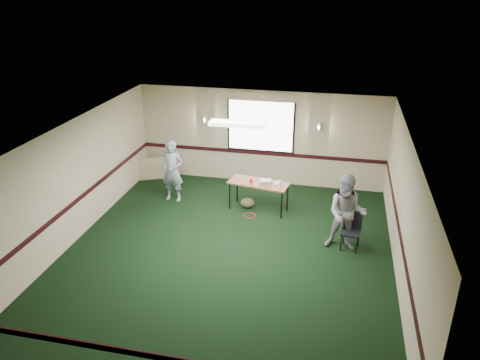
% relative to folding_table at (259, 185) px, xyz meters
% --- Properties ---
extents(ground, '(8.00, 8.00, 0.00)m').
position_rel_folding_table_xyz_m(ground, '(-0.28, -2.23, -0.70)').
color(ground, black).
rests_on(ground, ground).
extents(room_shell, '(8.00, 8.02, 8.00)m').
position_rel_folding_table_xyz_m(room_shell, '(-0.28, -0.11, 0.88)').
color(room_shell, tan).
rests_on(room_shell, ground).
extents(folding_table, '(1.60, 0.87, 0.76)m').
position_rel_folding_table_xyz_m(folding_table, '(0.00, 0.00, 0.00)').
color(folding_table, '#5C2A1A').
rests_on(folding_table, ground).
extents(projector, '(0.31, 0.26, 0.09)m').
position_rel_folding_table_xyz_m(projector, '(0.18, -0.02, 0.10)').
color(projector, gray).
rests_on(projector, folding_table).
extents(game_console, '(0.19, 0.15, 0.05)m').
position_rel_folding_table_xyz_m(game_console, '(0.47, 0.01, 0.08)').
color(game_console, silver).
rests_on(game_console, folding_table).
extents(red_cup, '(0.08, 0.08, 0.12)m').
position_rel_folding_table_xyz_m(red_cup, '(-0.19, -0.06, 0.11)').
color(red_cup, red).
rests_on(red_cup, folding_table).
extents(water_bottle, '(0.06, 0.06, 0.21)m').
position_rel_folding_table_xyz_m(water_bottle, '(0.56, -0.22, 0.16)').
color(water_bottle, '#99C6FB').
rests_on(water_bottle, folding_table).
extents(duffel_bag, '(0.45, 0.40, 0.26)m').
position_rel_folding_table_xyz_m(duffel_bag, '(-0.29, 0.05, -0.57)').
color(duffel_bag, '#4D482C').
rests_on(duffel_bag, ground).
extents(cable_coil, '(0.39, 0.39, 0.02)m').
position_rel_folding_table_xyz_m(cable_coil, '(-0.15, -0.39, -0.69)').
color(cable_coil, red).
rests_on(cable_coil, ground).
extents(folded_table, '(1.20, 0.70, 0.63)m').
position_rel_folding_table_xyz_m(folded_table, '(-3.28, 1.37, -0.39)').
color(folded_table, '#9E8761').
rests_on(folded_table, ground).
extents(conference_chair, '(0.46, 0.47, 0.82)m').
position_rel_folding_table_xyz_m(conference_chair, '(2.32, -1.32, -0.22)').
color(conference_chair, black).
rests_on(conference_chair, ground).
extents(person_left, '(0.63, 0.43, 1.66)m').
position_rel_folding_table_xyz_m(person_left, '(-2.32, 0.08, 0.13)').
color(person_left, '#446795').
rests_on(person_left, ground).
extents(person_right, '(0.87, 0.69, 1.73)m').
position_rel_folding_table_xyz_m(person_right, '(2.18, -1.43, 0.16)').
color(person_right, '#7890BB').
rests_on(person_right, ground).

